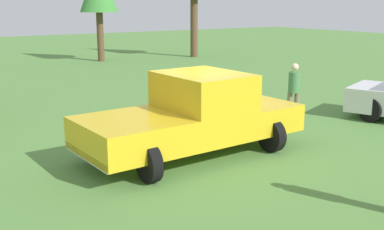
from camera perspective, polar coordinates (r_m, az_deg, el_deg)
The scene contains 3 objects.
ground_plane at distance 11.21m, azimuth 1.35°, elevation -3.50°, with size 80.00×80.00×0.00m, color #54843D.
pickup_truck at distance 10.25m, azimuth 0.59°, elevation 0.19°, with size 2.53×5.04×1.79m.
person_visitor at distance 13.69m, azimuth 12.17°, elevation 3.18°, with size 0.45×0.45×1.60m.
Camera 1 is at (8.78, -6.16, 3.26)m, focal length 44.26 mm.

